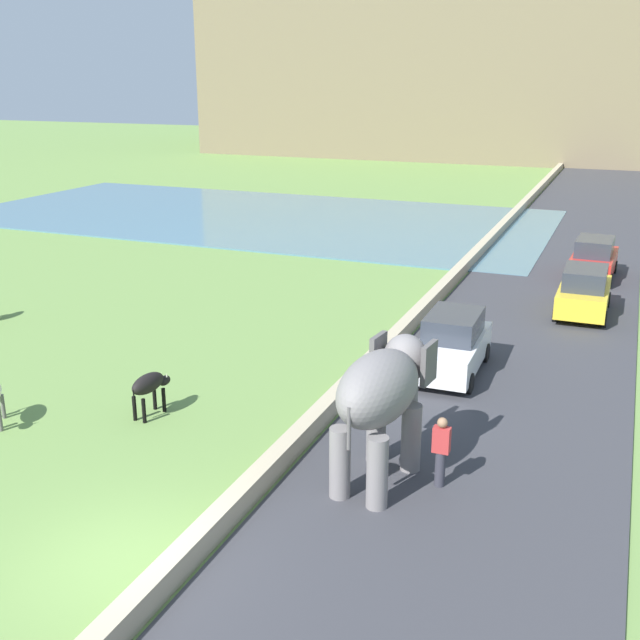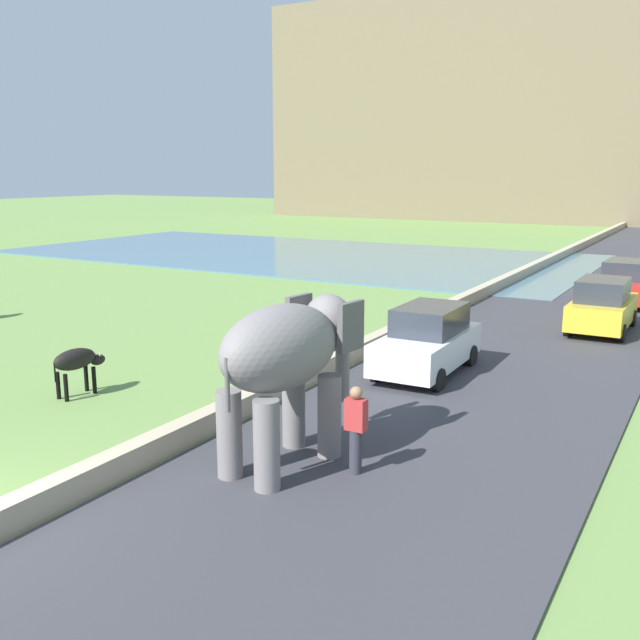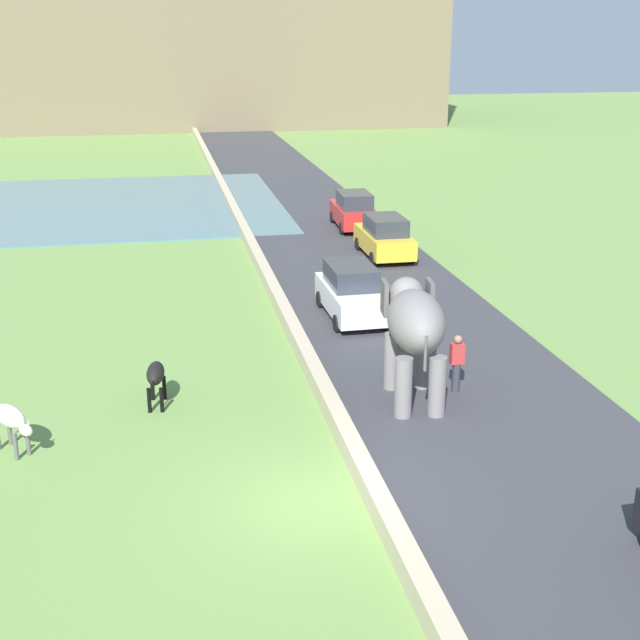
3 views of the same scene
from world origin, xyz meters
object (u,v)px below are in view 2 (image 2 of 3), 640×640
(car_yellow, at_px, (602,306))
(car_red, at_px, (625,283))
(car_white, at_px, (428,341))
(elephant, at_px, (289,356))
(cow_black, at_px, (77,361))
(person_beside_elephant, at_px, (356,429))

(car_yellow, bearing_deg, car_red, 90.02)
(car_white, bearing_deg, elephant, -89.77)
(car_yellow, relative_size, cow_black, 2.84)
(car_yellow, height_order, car_white, same)
(person_beside_elephant, xyz_separation_m, car_red, (1.86, 19.67, 0.03))
(car_yellow, bearing_deg, person_beside_elephant, -97.55)
(car_white, bearing_deg, person_beside_elephant, -78.95)
(car_red, xyz_separation_m, car_white, (-3.15, -13.07, 0.00))
(elephant, distance_m, car_white, 6.85)
(person_beside_elephant, relative_size, car_red, 0.40)
(person_beside_elephant, relative_size, car_yellow, 0.41)
(car_red, bearing_deg, car_yellow, -89.98)
(car_yellow, distance_m, cow_black, 16.40)
(car_red, relative_size, car_white, 1.01)
(person_beside_elephant, xyz_separation_m, cow_black, (-7.76, 0.77, -0.04))
(elephant, height_order, cow_black, elephant)
(cow_black, bearing_deg, car_yellow, 54.06)
(car_yellow, bearing_deg, elephant, -102.40)
(car_red, xyz_separation_m, cow_black, (-9.62, -18.90, -0.06))
(elephant, relative_size, car_red, 0.87)
(car_yellow, xyz_separation_m, cow_black, (-9.62, -13.28, -0.06))
(car_yellow, distance_m, car_white, 8.09)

